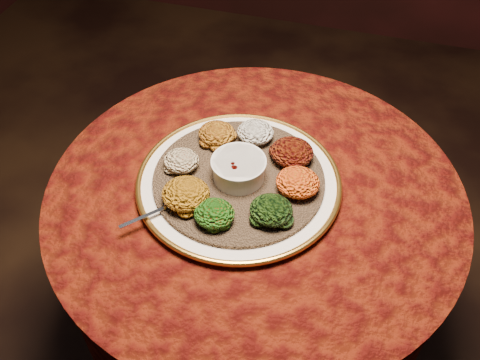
# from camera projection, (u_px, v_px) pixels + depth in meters

# --- Properties ---
(table) EXTENTS (0.96, 0.96, 0.73)m
(table) POSITION_uv_depth(u_px,v_px,m) (254.00, 237.00, 1.35)
(table) COLOR black
(table) RESTS_ON ground
(platter) EXTENTS (0.55, 0.55, 0.02)m
(platter) POSITION_uv_depth(u_px,v_px,m) (239.00, 182.00, 1.22)
(platter) COLOR white
(platter) RESTS_ON table
(injera) EXTENTS (0.45, 0.45, 0.01)m
(injera) POSITION_uv_depth(u_px,v_px,m) (239.00, 179.00, 1.21)
(injera) COLOR brown
(injera) RESTS_ON platter
(stew_bowl) EXTENTS (0.12, 0.12, 0.05)m
(stew_bowl) POSITION_uv_depth(u_px,v_px,m) (239.00, 168.00, 1.19)
(stew_bowl) COLOR silver
(stew_bowl) RESTS_ON injera
(spoon) EXTENTS (0.11, 0.11, 0.01)m
(spoon) POSITION_uv_depth(u_px,v_px,m) (168.00, 206.00, 1.14)
(spoon) COLOR silver
(spoon) RESTS_ON injera
(portion_ayib) EXTENTS (0.09, 0.08, 0.04)m
(portion_ayib) POSITION_uv_depth(u_px,v_px,m) (255.00, 132.00, 1.28)
(portion_ayib) COLOR silver
(portion_ayib) RESTS_ON injera
(portion_kitfo) EXTENTS (0.10, 0.10, 0.05)m
(portion_kitfo) POSITION_uv_depth(u_px,v_px,m) (292.00, 152.00, 1.23)
(portion_kitfo) COLOR black
(portion_kitfo) RESTS_ON injera
(portion_tikil) EXTENTS (0.10, 0.09, 0.05)m
(portion_tikil) POSITION_uv_depth(u_px,v_px,m) (298.00, 182.00, 1.17)
(portion_tikil) COLOR #C08C10
(portion_tikil) RESTS_ON injera
(portion_gomen) EXTENTS (0.09, 0.09, 0.04)m
(portion_gomen) POSITION_uv_depth(u_px,v_px,m) (271.00, 210.00, 1.11)
(portion_gomen) COLOR black
(portion_gomen) RESTS_ON injera
(portion_mixveg) EXTENTS (0.09, 0.08, 0.04)m
(portion_mixveg) POSITION_uv_depth(u_px,v_px,m) (214.00, 214.00, 1.11)
(portion_mixveg) COLOR maroon
(portion_mixveg) RESTS_ON injera
(portion_kik) EXTENTS (0.10, 0.10, 0.05)m
(portion_kik) POSITION_uv_depth(u_px,v_px,m) (186.00, 194.00, 1.14)
(portion_kik) COLOR #9A5C0D
(portion_kik) RESTS_ON injera
(portion_timatim) EXTENTS (0.08, 0.08, 0.04)m
(portion_timatim) POSITION_uv_depth(u_px,v_px,m) (181.00, 161.00, 1.22)
(portion_timatim) COLOR maroon
(portion_timatim) RESTS_ON injera
(portion_shiro) EXTENTS (0.09, 0.08, 0.04)m
(portion_shiro) POSITION_uv_depth(u_px,v_px,m) (217.00, 133.00, 1.28)
(portion_shiro) COLOR #A26313
(portion_shiro) RESTS_ON injera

